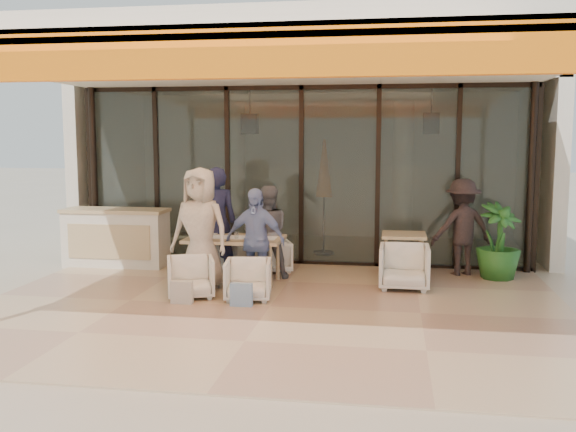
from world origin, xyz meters
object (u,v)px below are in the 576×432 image
Objects in this scene: host_counter at (116,237)px; diner_grey at (267,233)px; side_chair at (404,265)px; side_table at (404,240)px; chair_far_right at (273,255)px; chair_near_left at (191,275)px; diner_periwinkle at (255,241)px; standing_woman at (462,228)px; potted_palm at (498,242)px; diner_navy at (216,222)px; dining_table at (235,241)px; chair_near_right at (248,278)px; chair_far_left at (225,251)px; diner_cream at (200,229)px.

diner_grey reaches higher than host_counter.
side_table is at bearing 90.36° from side_chair.
chair_far_right is at bearing 158.51° from side_chair.
chair_near_left is at bearing 37.93° from diner_grey.
diner_periwinkle is (0.00, -0.90, 0.02)m from diner_grey.
diner_periwinkle is at bearing 8.59° from standing_woman.
chair_far_right is (2.84, -0.04, -0.23)m from host_counter.
side_chair is at bearing -1.84° from chair_near_left.
chair_far_right is 3.71m from potted_palm.
diner_navy is 2.45× the size of side_table.
dining_table is at bearing -22.18° from host_counter.
chair_near_right is 1.73m from diner_navy.
potted_palm is (3.69, 1.44, -0.15)m from diner_periwinkle.
side_chair is 0.47× the size of standing_woman.
standing_woman is at bearing 50.60° from side_chair.
potted_palm reaches higher than chair_far_left.
side_table is at bearing 17.29° from dining_table.
chair_near_left is 0.43× the size of diner_periwinkle.
chair_far_right is 0.49× the size of potted_palm.
potted_palm is (4.53, 1.94, 0.29)m from chair_near_left.
host_counter is at bearing 178.09° from side_table.
dining_table is at bearing 105.67° from chair_near_right.
chair_far_right is 3.19m from standing_woman.
diner_periwinkle is at bearing 81.57° from chair_near_right.
diner_grey is (0.84, 1.40, 0.43)m from chair_near_left.
standing_woman is (3.98, 2.17, 0.48)m from chair_near_left.
diner_periwinkle is at bearing 10.04° from diner_cream.
side_chair is at bearing 22.50° from diner_periwinkle.
dining_table is (2.41, -0.98, 0.15)m from host_counter.
host_counter is 6.53m from potted_palm.
standing_woman is 1.29× the size of potted_palm.
host_counter is 2.43× the size of side_chair.
diner_cream is at bearing -132.02° from dining_table.
chair_far_right is 2.22m from side_table.
chair_far_left is 1.08× the size of chair_near_right.
chair_near_right is at bearing 68.90° from diner_grey.
potted_palm is (4.12, 0.98, -0.06)m from dining_table.
chair_far_right is at bearing 65.58° from dining_table.
chair_far_right is (0.84, 0.00, -0.05)m from chair_far_left.
dining_table reaches higher than side_chair.
diner_cream is at bearing -157.23° from side_table.
diner_navy reaches higher than side_table.
potted_palm is at bearing 30.37° from diner_periwinkle.
standing_woman is at bearing 8.07° from chair_near_left.
host_counter is at bearing 162.21° from diner_periwinkle.
standing_woman is at bearing -172.60° from chair_far_left.
chair_far_right is 1.48m from diner_periwinkle.
diner_cream is (0.00, 0.50, 0.59)m from chair_near_left.
dining_table is at bearing 117.18° from chair_far_left.
chair_near_left is 1.07m from diner_periwinkle.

